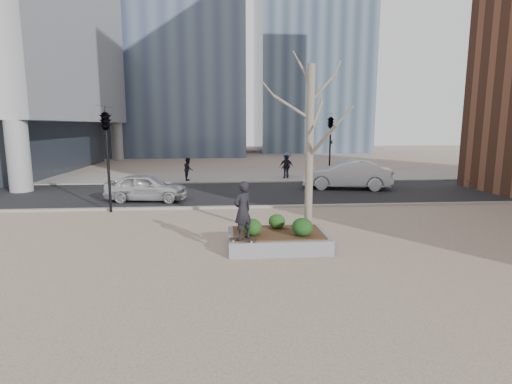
{
  "coord_description": "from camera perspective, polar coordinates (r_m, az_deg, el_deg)",
  "views": [
    {
      "loc": [
        -0.62,
        -11.71,
        3.7
      ],
      "look_at": [
        0.5,
        2.0,
        1.4
      ],
      "focal_mm": 28.0,
      "sensor_mm": 36.0,
      "label": 1
    }
  ],
  "objects": [
    {
      "name": "car_silver",
      "position": [
        23.96,
        12.81,
        2.44
      ],
      "size": [
        5.34,
        2.85,
        1.67
      ],
      "primitive_type": "imported",
      "rotation": [
        0.0,
        0.0,
        4.49
      ],
      "color": "#A9ABB2",
      "rests_on": "street"
    },
    {
      "name": "police_car",
      "position": [
        20.32,
        -15.37,
        0.64
      ],
      "size": [
        4.1,
        2.03,
        1.35
      ],
      "primitive_type": "imported",
      "rotation": [
        0.0,
        0.0,
        1.46
      ],
      "color": "#BABABE",
      "rests_on": "street"
    },
    {
      "name": "shrub_right",
      "position": [
        11.82,
        6.64,
        -5.0
      ],
      "size": [
        0.63,
        0.63,
        0.53
      ],
      "primitive_type": "ellipsoid",
      "color": "#143F16",
      "rests_on": "planter_mulch"
    },
    {
      "name": "traffic_light_near",
      "position": [
        18.04,
        -20.4,
        4.29
      ],
      "size": [
        0.6,
        2.48,
        4.5
      ],
      "primitive_type": null,
      "color": "black",
      "rests_on": "ground"
    },
    {
      "name": "far_sidewalk",
      "position": [
        28.95,
        -3.4,
        2.16
      ],
      "size": [
        60.0,
        6.0,
        0.02
      ],
      "primitive_type": "cube",
      "color": "gray",
      "rests_on": "ground"
    },
    {
      "name": "pedestrian_a",
      "position": [
        27.31,
        -9.65,
        3.25
      ],
      "size": [
        0.62,
        0.78,
        1.54
      ],
      "primitive_type": "imported",
      "rotation": [
        0.0,
        0.0,
        1.63
      ],
      "color": "black",
      "rests_on": "far_sidewalk"
    },
    {
      "name": "traffic_light_far",
      "position": [
        27.29,
        10.53,
        6.29
      ],
      "size": [
        0.6,
        2.48,
        4.5
      ],
      "primitive_type": null,
      "color": "black",
      "rests_on": "ground"
    },
    {
      "name": "skateboarder",
      "position": [
        11.17,
        -1.9,
        -2.65
      ],
      "size": [
        0.72,
        0.69,
        1.66
      ],
      "primitive_type": "imported",
      "rotation": [
        0.0,
        0.0,
        3.82
      ],
      "color": "black",
      "rests_on": "skateboard"
    },
    {
      "name": "shrub_left",
      "position": [
        11.79,
        -0.59,
        -5.05
      ],
      "size": [
        0.59,
        0.59,
        0.5
      ],
      "primitive_type": "ellipsoid",
      "color": "#1D3F14",
      "rests_on": "planter_mulch"
    },
    {
      "name": "skateboard",
      "position": [
        11.38,
        -1.88,
        -6.91
      ],
      "size": [
        0.81,
        0.38,
        0.08
      ],
      "primitive_type": null,
      "rotation": [
        0.0,
        0.0,
        -0.25
      ],
      "color": "black",
      "rests_on": "planter"
    },
    {
      "name": "car_third",
      "position": [
        28.1,
        31.79,
        1.78
      ],
      "size": [
        4.25,
        1.97,
        1.2
      ],
      "primitive_type": "imported",
      "rotation": [
        0.0,
        0.0,
        4.64
      ],
      "color": "slate",
      "rests_on": "street"
    },
    {
      "name": "planter",
      "position": [
        12.32,
        3.1,
        -6.9
      ],
      "size": [
        3.0,
        2.0,
        0.45
      ],
      "primitive_type": "cube",
      "color": "gray",
      "rests_on": "ground"
    },
    {
      "name": "ground",
      "position": [
        12.3,
        -1.58,
        -8.02
      ],
      "size": [
        120.0,
        120.0,
        0.0
      ],
      "primitive_type": "plane",
      "color": "tan",
      "rests_on": "ground"
    },
    {
      "name": "planter_mulch",
      "position": [
        12.26,
        3.11,
        -5.81
      ],
      "size": [
        2.7,
        1.7,
        0.04
      ],
      "primitive_type": "cube",
      "color": "#382314",
      "rests_on": "planter"
    },
    {
      "name": "shrub_middle",
      "position": [
        12.62,
        3.0,
        -4.2
      ],
      "size": [
        0.53,
        0.53,
        0.45
      ],
      "primitive_type": "ellipsoid",
      "color": "#1C3F14",
      "rests_on": "planter_mulch"
    },
    {
      "name": "pedestrian_b",
      "position": [
        29.08,
        4.35,
        3.94
      ],
      "size": [
        1.23,
        1.28,
        1.75
      ],
      "primitive_type": "imported",
      "rotation": [
        0.0,
        0.0,
        4.01
      ],
      "color": "#3C446D",
      "rests_on": "far_sidewalk"
    },
    {
      "name": "sycamore_tree",
      "position": [
        12.29,
        7.75,
        9.82
      ],
      "size": [
        2.8,
        2.8,
        6.6
      ],
      "primitive_type": null,
      "color": "gray",
      "rests_on": "planter_mulch"
    },
    {
      "name": "street",
      "position": [
        22.03,
        -2.99,
        -0.16
      ],
      "size": [
        60.0,
        8.0,
        0.02
      ],
      "primitive_type": "cube",
      "color": "black",
      "rests_on": "ground"
    },
    {
      "name": "pedestrian_c",
      "position": [
        28.13,
        4.37,
        3.64
      ],
      "size": [
        0.97,
        0.42,
        1.64
      ],
      "primitive_type": "imported",
      "rotation": [
        0.0,
        0.0,
        3.12
      ],
      "color": "black",
      "rests_on": "far_sidewalk"
    }
  ]
}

